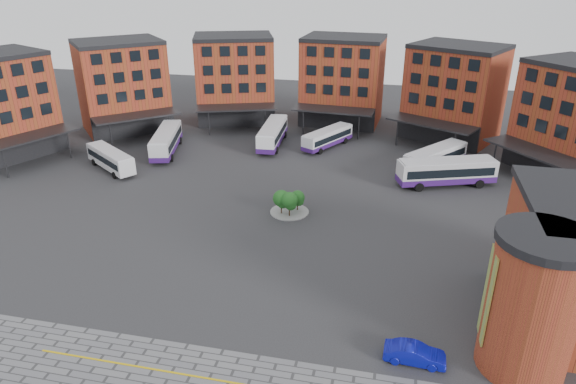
% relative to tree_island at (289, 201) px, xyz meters
% --- Properties ---
extents(ground, '(160.00, 160.00, 0.00)m').
position_rel_tree_island_xyz_m(ground, '(-2.01, -11.55, -1.64)').
color(ground, '#28282B').
rests_on(ground, ground).
extents(yellow_line, '(26.00, 0.15, 0.02)m').
position_rel_tree_island_xyz_m(yellow_line, '(-0.01, -25.55, -1.61)').
color(yellow_line, gold).
rests_on(yellow_line, paving_zone).
extents(main_building, '(94.14, 42.48, 14.60)m').
position_rel_tree_island_xyz_m(main_building, '(-6.78, 26.70, 5.59)').
color(main_building, maroon).
rests_on(main_building, ground).
extents(tree_island, '(4.40, 4.40, 2.93)m').
position_rel_tree_island_xyz_m(tree_island, '(0.00, 0.00, 0.00)').
color(tree_island, gray).
rests_on(tree_island, ground).
extents(bus_a, '(9.46, 7.58, 2.82)m').
position_rel_tree_island_xyz_m(bus_a, '(-26.49, 7.88, 0.04)').
color(bus_a, silver).
rests_on(bus_a, ground).
extents(bus_b, '(5.54, 12.16, 3.34)m').
position_rel_tree_island_xyz_m(bus_b, '(-21.98, 15.84, 0.17)').
color(bus_b, silver).
rests_on(bus_b, ground).
extents(bus_c, '(3.44, 11.85, 3.30)m').
position_rel_tree_island_xyz_m(bus_c, '(-7.48, 22.49, 0.15)').
color(bus_c, white).
rests_on(bus_c, ground).
extents(bus_d, '(6.78, 9.77, 2.79)m').
position_rel_tree_island_xyz_m(bus_d, '(0.92, 23.32, -0.13)').
color(bus_d, silver).
rests_on(bus_d, ground).
extents(bus_e, '(8.77, 10.29, 3.11)m').
position_rel_tree_island_xyz_m(bus_e, '(16.56, 17.48, 0.05)').
color(bus_e, white).
rests_on(bus_e, ground).
extents(bus_f, '(12.56, 6.82, 3.47)m').
position_rel_tree_island_xyz_m(bus_f, '(17.70, 12.16, 0.25)').
color(bus_f, silver).
rests_on(bus_f, ground).
extents(blue_car, '(4.42, 1.69, 1.44)m').
position_rel_tree_island_xyz_m(blue_car, '(13.75, -20.82, -0.92)').
color(blue_car, '#0B1099').
rests_on(blue_car, ground).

